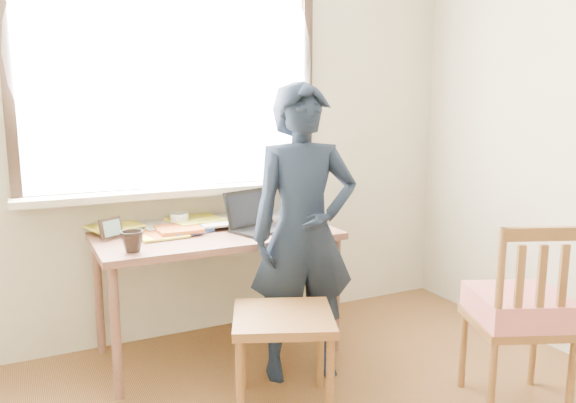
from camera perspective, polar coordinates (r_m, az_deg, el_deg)
name	(u,v)px	position (r m, az deg, el deg)	size (l,w,h in m)	color
room_shell	(373,46)	(1.88, 8.61, 15.36)	(3.52, 4.02, 2.61)	beige
desk	(217,245)	(3.24, -7.24, -4.44)	(1.35, 0.67, 0.72)	brown
laptop	(257,221)	(3.27, -3.20, -1.96)	(0.40, 0.36, 0.23)	black
mug_white	(180,220)	(3.38, -10.96, -1.90)	(0.11, 0.11, 0.09)	white
mug_dark	(132,241)	(2.90, -15.53, -3.93)	(0.11, 0.11, 0.11)	black
mouse	(302,225)	(3.33, 1.43, -2.39)	(0.08, 0.06, 0.03)	black
desk_clutter	(166,229)	(3.31, -12.31, -2.71)	(0.74, 0.50, 0.03)	white
book_a	(142,227)	(3.38, -14.57, -2.57)	(0.21, 0.28, 0.03)	white
book_b	(260,216)	(3.61, -2.84, -1.48)	(0.19, 0.25, 0.02)	white
picture_frame	(111,230)	(3.18, -17.54, -2.74)	(0.13, 0.08, 0.11)	black
work_chair	(283,329)	(2.72, -0.50, -12.80)	(0.60, 0.59, 0.48)	brown
side_chair	(520,310)	(2.92, 22.47, -10.15)	(0.55, 0.54, 0.93)	brown
person	(304,233)	(2.93, 1.59, -3.26)	(0.57, 0.37, 1.56)	black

